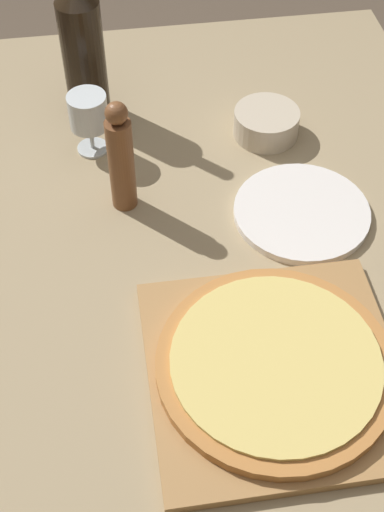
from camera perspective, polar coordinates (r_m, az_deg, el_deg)
name	(u,v)px	position (r m, az deg, el deg)	size (l,w,h in m)	color
ground_plane	(207,434)	(1.86, 1.22, -14.02)	(12.00, 12.00, 0.00)	brown
dining_table	(213,267)	(1.31, 1.68, -0.85)	(0.99, 1.33, 0.75)	#9E8966
cutting_board	(274,371)	(1.06, 6.59, -9.14)	(0.37, 0.37, 0.02)	#A87A47
pizza	(275,364)	(1.05, 6.69, -8.55)	(0.35, 0.35, 0.02)	#BC7A3D
wine_bottle	(83,49)	(1.42, -8.74, 16.08)	(0.08, 0.08, 0.35)	black
pepper_mill	(121,159)	(1.22, -5.71, 7.76)	(0.04, 0.04, 0.22)	brown
wine_glass	(88,113)	(1.36, -8.30, 11.23)	(0.07, 0.07, 0.12)	silver
small_bowl	(266,123)	(1.42, 5.96, 10.53)	(0.13, 0.13, 0.05)	beige
dinner_plate	(302,212)	(1.28, 8.76, 3.49)	(0.24, 0.24, 0.01)	white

